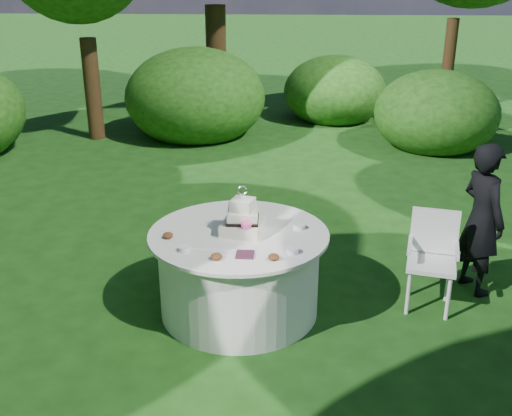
# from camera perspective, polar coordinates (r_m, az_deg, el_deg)

# --- Properties ---
(ground) EXTENTS (80.00, 80.00, 0.00)m
(ground) POSITION_cam_1_polar(r_m,az_deg,el_deg) (5.51, -1.58, -9.68)
(ground) COLOR #15390F
(ground) RESTS_ON ground
(napkins) EXTENTS (0.14, 0.14, 0.02)m
(napkins) POSITION_cam_1_polar(r_m,az_deg,el_deg) (4.74, -1.05, -4.45)
(napkins) COLOR #421C30
(napkins) RESTS_ON table
(feather_plume) EXTENTS (0.48, 0.07, 0.01)m
(feather_plume) POSITION_cam_1_polar(r_m,az_deg,el_deg) (4.83, -4.36, -4.01)
(feather_plume) COLOR white
(feather_plume) RESTS_ON table
(guest) EXTENTS (0.52, 0.62, 1.45)m
(guest) POSITION_cam_1_polar(r_m,az_deg,el_deg) (5.92, 20.70, -0.99)
(guest) COLOR black
(guest) RESTS_ON ground
(table) EXTENTS (1.56, 1.56, 0.77)m
(table) POSITION_cam_1_polar(r_m,az_deg,el_deg) (5.32, -1.62, -6.10)
(table) COLOR silver
(table) RESTS_ON ground
(cake) EXTENTS (0.39, 0.39, 0.43)m
(cake) POSITION_cam_1_polar(r_m,az_deg,el_deg) (5.11, -1.26, -1.18)
(cake) COLOR white
(cake) RESTS_ON table
(chair) EXTENTS (0.51, 0.50, 0.89)m
(chair) POSITION_cam_1_polar(r_m,az_deg,el_deg) (5.60, 16.45, -4.07)
(chair) COLOR silver
(chair) RESTS_ON ground
(votives) EXTENTS (1.02, 0.61, 0.04)m
(votives) POSITION_cam_1_polar(r_m,az_deg,el_deg) (4.93, 0.36, -3.22)
(votives) COLOR white
(votives) RESTS_ON table
(petal_cups) EXTENTS (0.99, 0.47, 0.05)m
(petal_cups) POSITION_cam_1_polar(r_m,az_deg,el_deg) (4.80, -3.65, -3.94)
(petal_cups) COLOR #562D16
(petal_cups) RESTS_ON table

